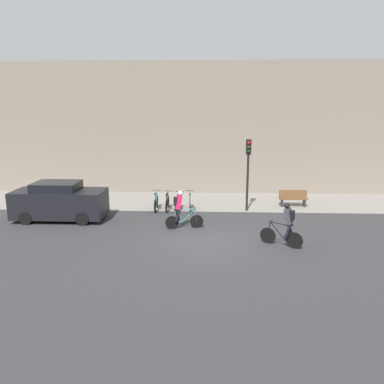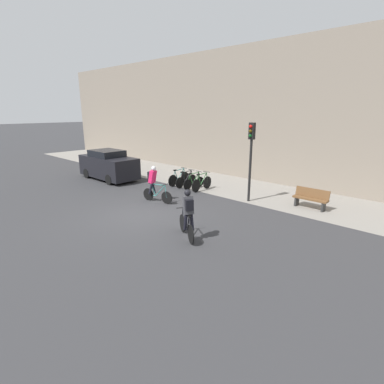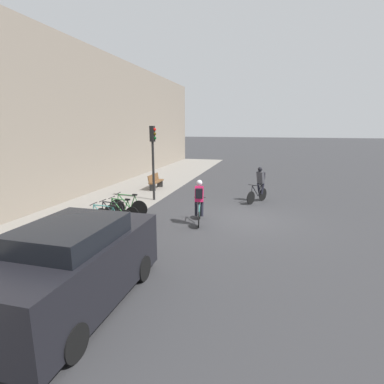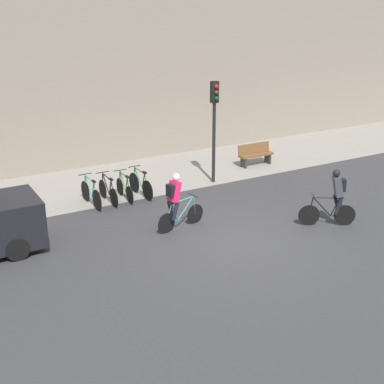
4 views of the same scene
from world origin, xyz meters
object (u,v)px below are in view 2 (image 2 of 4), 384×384
(parked_bike_1, at_px, (186,180))
(parked_bike_3, at_px, (202,183))
(cyclist_grey, at_px, (188,213))
(parked_bike_0, at_px, (179,178))
(bench, at_px, (311,198))
(traffic_light_pole, at_px, (251,148))
(parked_bike_2, at_px, (194,182))
(cyclist_pink, at_px, (154,182))
(parked_car, at_px, (109,165))

(parked_bike_1, bearing_deg, parked_bike_3, 0.07)
(cyclist_grey, bearing_deg, parked_bike_0, 137.96)
(parked_bike_0, distance_m, bench, 7.48)
(parked_bike_3, xyz_separation_m, traffic_light_pole, (2.99, 0.05, 2.17))
(cyclist_grey, bearing_deg, parked_bike_2, 131.30)
(traffic_light_pole, distance_m, bench, 3.51)
(cyclist_pink, distance_m, parked_bike_2, 3.20)
(cyclist_pink, distance_m, parked_bike_0, 3.52)
(parked_bike_3, height_order, bench, parked_bike_3)
(cyclist_pink, distance_m, parked_bike_1, 3.31)
(parked_bike_1, distance_m, bench, 6.89)
(cyclist_grey, relative_size, parked_bike_2, 1.12)
(parked_bike_2, relative_size, parked_bike_3, 0.93)
(parked_bike_0, distance_m, traffic_light_pole, 5.25)
(parked_bike_0, height_order, parked_car, parked_car)
(parked_bike_2, bearing_deg, parked_car, -160.39)
(parked_bike_0, relative_size, traffic_light_pole, 0.46)
(traffic_light_pole, bearing_deg, parked_bike_3, -179.11)
(parked_bike_3, distance_m, traffic_light_pole, 3.69)
(parked_bike_1, height_order, parked_car, parked_car)
(parked_bike_0, height_order, parked_bike_1, parked_bike_0)
(cyclist_pink, height_order, parked_car, parked_car)
(parked_car, bearing_deg, parked_bike_0, 24.42)
(cyclist_pink, xyz_separation_m, parked_bike_3, (0.29, 3.14, -0.53))
(parked_bike_0, bearing_deg, bench, 7.92)
(parked_bike_1, bearing_deg, parked_bike_2, 0.02)
(parked_bike_1, xyz_separation_m, parked_car, (-4.96, -1.98, 0.51))
(traffic_light_pole, bearing_deg, cyclist_grey, -79.53)
(parked_bike_2, xyz_separation_m, bench, (6.22, 1.03, 0.09))
(cyclist_pink, xyz_separation_m, parked_bike_0, (-1.50, 3.13, -0.54))
(bench, bearing_deg, parked_bike_2, -170.58)
(cyclist_grey, distance_m, parked_bike_2, 6.93)
(bench, bearing_deg, cyclist_pink, -144.83)
(cyclist_grey, distance_m, parked_bike_1, 7.33)
(parked_bike_0, bearing_deg, parked_car, -155.58)
(parked_bike_0, xyz_separation_m, traffic_light_pole, (4.78, 0.05, 2.17))
(parked_car, bearing_deg, parked_bike_2, 19.61)
(bench, relative_size, parked_car, 0.35)
(parked_bike_1, relative_size, parked_bike_2, 1.06)
(parked_bike_2, relative_size, parked_car, 0.36)
(cyclist_grey, distance_m, parked_car, 10.61)
(parked_bike_2, xyz_separation_m, parked_car, (-5.56, -1.98, 0.52))
(parked_bike_1, bearing_deg, cyclist_grey, -45.18)
(parked_bike_3, bearing_deg, parked_car, -162.16)
(parked_bike_0, bearing_deg, parked_bike_2, -0.03)
(parked_bike_2, bearing_deg, parked_bike_0, 179.97)
(bench, distance_m, parked_car, 12.16)
(cyclist_grey, height_order, bench, cyclist_grey)
(parked_bike_2, distance_m, bench, 6.30)
(parked_bike_3, xyz_separation_m, bench, (5.62, 1.03, 0.05))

